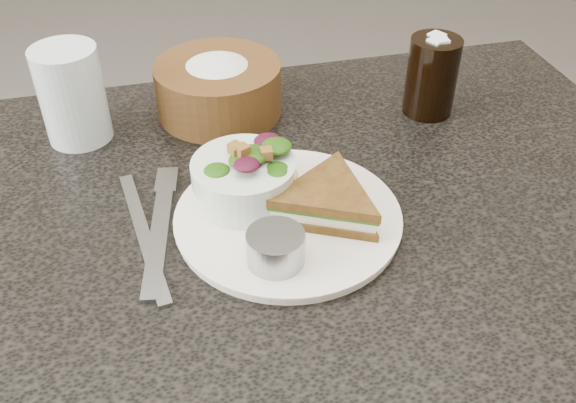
{
  "coord_description": "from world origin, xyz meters",
  "views": [
    {
      "loc": [
        -0.14,
        -0.57,
        1.23
      ],
      "look_at": [
        -0.01,
        -0.02,
        0.78
      ],
      "focal_mm": 40.0,
      "sensor_mm": 36.0,
      "label": 1
    }
  ],
  "objects_px": {
    "bread_basket": "(218,80)",
    "sandwich": "(327,201)",
    "dining_table": "(290,395)",
    "water_glass": "(72,95)",
    "dressing_ramekin": "(276,248)",
    "cola_glass": "(432,72)",
    "dinner_plate": "(288,218)",
    "salad_bowl": "(244,174)"
  },
  "relations": [
    {
      "from": "sandwich",
      "to": "dressing_ramekin",
      "type": "xyz_separation_m",
      "value": [
        -0.07,
        -0.06,
        -0.0
      ]
    },
    {
      "from": "dinner_plate",
      "to": "bread_basket",
      "type": "xyz_separation_m",
      "value": [
        -0.04,
        0.26,
        0.04
      ]
    },
    {
      "from": "dressing_ramekin",
      "to": "water_glass",
      "type": "relative_size",
      "value": 0.48
    },
    {
      "from": "salad_bowl",
      "to": "water_glass",
      "type": "relative_size",
      "value": 0.93
    },
    {
      "from": "water_glass",
      "to": "dressing_ramekin",
      "type": "bearing_deg",
      "value": -57.36
    },
    {
      "from": "bread_basket",
      "to": "cola_glass",
      "type": "distance_m",
      "value": 0.3
    },
    {
      "from": "salad_bowl",
      "to": "cola_glass",
      "type": "height_order",
      "value": "cola_glass"
    },
    {
      "from": "dressing_ramekin",
      "to": "cola_glass",
      "type": "distance_m",
      "value": 0.39
    },
    {
      "from": "sandwich",
      "to": "dressing_ramekin",
      "type": "height_order",
      "value": "sandwich"
    },
    {
      "from": "dinner_plate",
      "to": "bread_basket",
      "type": "height_order",
      "value": "bread_basket"
    },
    {
      "from": "dinner_plate",
      "to": "cola_glass",
      "type": "bearing_deg",
      "value": 37.08
    },
    {
      "from": "salad_bowl",
      "to": "cola_glass",
      "type": "xyz_separation_m",
      "value": [
        0.3,
        0.15,
        0.02
      ]
    },
    {
      "from": "sandwich",
      "to": "salad_bowl",
      "type": "relative_size",
      "value": 1.21
    },
    {
      "from": "cola_glass",
      "to": "water_glass",
      "type": "distance_m",
      "value": 0.49
    },
    {
      "from": "salad_bowl",
      "to": "cola_glass",
      "type": "distance_m",
      "value": 0.33
    },
    {
      "from": "dressing_ramekin",
      "to": "cola_glass",
      "type": "relative_size",
      "value": 0.5
    },
    {
      "from": "salad_bowl",
      "to": "water_glass",
      "type": "xyz_separation_m",
      "value": [
        -0.19,
        0.2,
        0.02
      ]
    },
    {
      "from": "dining_table",
      "to": "water_glass",
      "type": "distance_m",
      "value": 0.55
    },
    {
      "from": "dressing_ramekin",
      "to": "bread_basket",
      "type": "relative_size",
      "value": 0.35
    },
    {
      "from": "dinner_plate",
      "to": "sandwich",
      "type": "relative_size",
      "value": 1.76
    },
    {
      "from": "dinner_plate",
      "to": "dressing_ramekin",
      "type": "height_order",
      "value": "dressing_ramekin"
    },
    {
      "from": "dinner_plate",
      "to": "water_glass",
      "type": "xyz_separation_m",
      "value": [
        -0.23,
        0.24,
        0.06
      ]
    },
    {
      "from": "bread_basket",
      "to": "sandwich",
      "type": "bearing_deg",
      "value": -73.89
    },
    {
      "from": "dining_table",
      "to": "salad_bowl",
      "type": "relative_size",
      "value": 8.33
    },
    {
      "from": "dining_table",
      "to": "water_glass",
      "type": "relative_size",
      "value": 7.78
    },
    {
      "from": "dinner_plate",
      "to": "bread_basket",
      "type": "relative_size",
      "value": 1.45
    },
    {
      "from": "sandwich",
      "to": "salad_bowl",
      "type": "xyz_separation_m",
      "value": [
        -0.08,
        0.05,
        0.02
      ]
    },
    {
      "from": "salad_bowl",
      "to": "bread_basket",
      "type": "xyz_separation_m",
      "value": [
        0.01,
        0.22,
        0.0
      ]
    },
    {
      "from": "dinner_plate",
      "to": "dressing_ramekin",
      "type": "xyz_separation_m",
      "value": [
        -0.03,
        -0.07,
        0.02
      ]
    },
    {
      "from": "sandwich",
      "to": "bread_basket",
      "type": "xyz_separation_m",
      "value": [
        -0.08,
        0.27,
        0.02
      ]
    },
    {
      "from": "cola_glass",
      "to": "sandwich",
      "type": "bearing_deg",
      "value": -136.17
    },
    {
      "from": "bread_basket",
      "to": "cola_glass",
      "type": "xyz_separation_m",
      "value": [
        0.29,
        -0.07,
        0.01
      ]
    },
    {
      "from": "dinner_plate",
      "to": "bread_basket",
      "type": "distance_m",
      "value": 0.27
    },
    {
      "from": "salad_bowl",
      "to": "bread_basket",
      "type": "distance_m",
      "value": 0.22
    },
    {
      "from": "dining_table",
      "to": "bread_basket",
      "type": "bearing_deg",
      "value": 100.84
    },
    {
      "from": "salad_bowl",
      "to": "dressing_ramekin",
      "type": "distance_m",
      "value": 0.11
    },
    {
      "from": "salad_bowl",
      "to": "dressing_ramekin",
      "type": "height_order",
      "value": "salad_bowl"
    },
    {
      "from": "dining_table",
      "to": "salad_bowl",
      "type": "xyz_separation_m",
      "value": [
        -0.05,
        0.02,
        0.42
      ]
    },
    {
      "from": "bread_basket",
      "to": "water_glass",
      "type": "bearing_deg",
      "value": -174.08
    },
    {
      "from": "dining_table",
      "to": "dinner_plate",
      "type": "relative_size",
      "value": 3.91
    },
    {
      "from": "dressing_ramekin",
      "to": "sandwich",
      "type": "bearing_deg",
      "value": 39.04
    },
    {
      "from": "dressing_ramekin",
      "to": "bread_basket",
      "type": "xyz_separation_m",
      "value": [
        -0.01,
        0.33,
        0.02
      ]
    }
  ]
}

